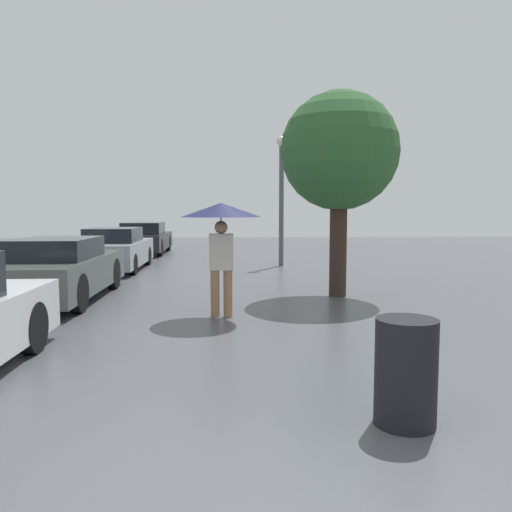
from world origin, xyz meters
name	(u,v)px	position (x,y,z in m)	size (l,w,h in m)	color
pedestrian	(221,221)	(-0.13, 5.62, 1.58)	(1.30, 1.30, 1.86)	#9E7051
parked_car_second	(60,270)	(-3.29, 7.38, 0.59)	(1.63, 4.29, 1.22)	#4C514C
parked_car_third	(116,250)	(-3.30, 12.38, 0.58)	(1.62, 4.09, 1.24)	#9EA3A8
parked_car_farthest	(144,239)	(-3.36, 17.98, 0.60)	(1.76, 4.37, 1.27)	black
tree	(340,153)	(2.23, 7.50, 2.89)	(2.36, 2.36, 4.11)	#38281E
street_lamp	(281,187)	(1.69, 13.14, 2.47)	(0.33, 0.33, 4.04)	#515456
trash_bin	(406,372)	(1.40, 1.39, 0.44)	(0.50, 0.50, 0.87)	black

